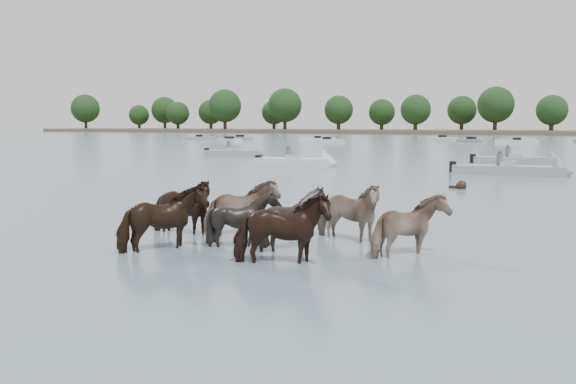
% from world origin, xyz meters
% --- Properties ---
extents(ground, '(400.00, 400.00, 0.00)m').
position_xyz_m(ground, '(0.00, 0.00, 0.00)').
color(ground, '#4A5F6A').
rests_on(ground, ground).
extents(shoreline, '(160.00, 30.00, 1.00)m').
position_xyz_m(shoreline, '(-70.00, 150.00, 0.50)').
color(shoreline, '#4C4233').
rests_on(shoreline, ground).
extents(pony_herd, '(7.43, 4.26, 1.59)m').
position_xyz_m(pony_herd, '(1.09, 0.81, 0.57)').
color(pony_herd, black).
rests_on(pony_herd, ground).
extents(swimming_pony, '(0.72, 0.44, 0.44)m').
position_xyz_m(swimming_pony, '(2.91, 14.92, 0.10)').
color(swimming_pony, black).
rests_on(swimming_pony, ground).
extents(motorboat_a, '(5.55, 2.31, 1.92)m').
position_xyz_m(motorboat_a, '(-8.35, 24.56, 0.23)').
color(motorboat_a, silver).
rests_on(motorboat_a, ground).
extents(motorboat_b, '(6.31, 2.32, 1.92)m').
position_xyz_m(motorboat_b, '(4.77, 23.24, 0.22)').
color(motorboat_b, gray).
rests_on(motorboat_b, ground).
extents(motorboat_c, '(6.03, 3.33, 1.92)m').
position_xyz_m(motorboat_c, '(4.23, 32.60, 0.22)').
color(motorboat_c, gray).
rests_on(motorboat_c, ground).
extents(motorboat_f, '(5.19, 2.93, 1.92)m').
position_xyz_m(motorboat_f, '(-17.87, 33.10, 0.23)').
color(motorboat_f, gray).
rests_on(motorboat_f, ground).
extents(distant_flotilla, '(101.67, 25.58, 0.93)m').
position_xyz_m(distant_flotilla, '(0.28, 74.45, 0.26)').
color(distant_flotilla, gray).
rests_on(distant_flotilla, ground).
extents(treeline, '(151.20, 22.26, 12.56)m').
position_xyz_m(treeline, '(-72.90, 148.86, 6.77)').
color(treeline, '#382619').
rests_on(treeline, ground).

